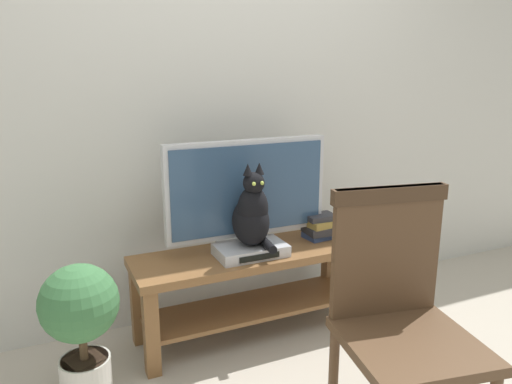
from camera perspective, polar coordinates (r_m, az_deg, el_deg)
The scene contains 8 objects.
back_wall at distance 2.87m, azimuth -5.20°, elevation 13.07°, with size 7.00×0.12×2.80m, color beige.
tv_stand at distance 2.73m, azimuth -0.44°, elevation -9.70°, with size 1.30×0.42×0.49m.
tv at distance 2.63m, azimuth -0.98°, elevation 0.00°, with size 0.91×0.20×0.60m.
media_box at distance 2.61m, azimuth -0.61°, elevation -6.78°, with size 0.37×0.23×0.06m.
cat at distance 2.54m, azimuth -0.48°, elevation -2.65°, with size 0.19×0.29×0.45m.
wooden_chair at distance 1.96m, azimuth 16.32°, elevation -12.68°, with size 0.54×0.55×1.02m.
book_stack at distance 2.89m, azimuth 7.55°, elevation -3.97°, with size 0.22×0.20×0.15m.
potted_plant at distance 2.30m, azimuth -19.73°, elevation -13.99°, with size 0.34×0.34×0.65m.
Camera 1 is at (-0.95, -1.76, 1.46)m, focal length 34.33 mm.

